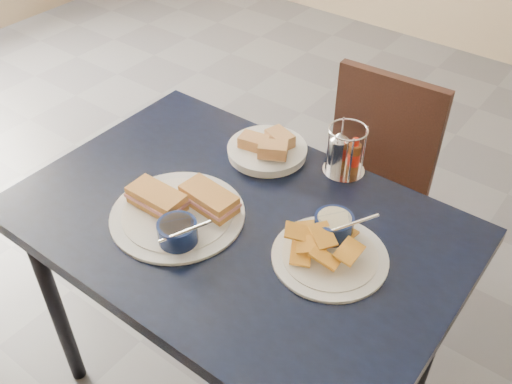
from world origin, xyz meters
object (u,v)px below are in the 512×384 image
Objects in this scene: dining_table at (237,241)px; condiment_caddy at (344,153)px; plantain_plate at (330,244)px; chair_far at (370,175)px; sandwich_plate at (180,211)px; bread_basket at (268,149)px.

condiment_caddy is at bearing 71.28° from dining_table.
plantain_plate is (0.23, 0.05, 0.10)m from dining_table.
chair_far is 0.75m from plantain_plate.
condiment_caddy is (0.21, 0.39, 0.03)m from sandwich_plate.
plantain_plate is (0.34, 0.12, -0.00)m from sandwich_plate.
bread_basket is at bearing -104.67° from chair_far.
plantain_plate reaches higher than dining_table.
bread_basket is at bearing -161.83° from condiment_caddy.
sandwich_plate is (-0.13, -0.77, 0.32)m from chair_far.
condiment_caddy reaches higher than sandwich_plate.
plantain_plate is 0.38m from bread_basket.
sandwich_plate is 2.39× the size of condiment_caddy.
dining_table is at bearing -92.17° from chair_far.
condiment_caddy is (0.08, -0.38, 0.35)m from chair_far.
sandwich_plate is 0.33m from bread_basket.
plantain_plate is at bearing 11.09° from dining_table.
chair_far is 5.85× the size of condiment_caddy.
dining_table is at bearing -70.17° from bread_basket.
chair_far is 0.84m from sandwich_plate.
plantain_plate is 1.22× the size of bread_basket.
chair_far is at bearing 80.29° from sandwich_plate.
dining_table is 1.33× the size of chair_far.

